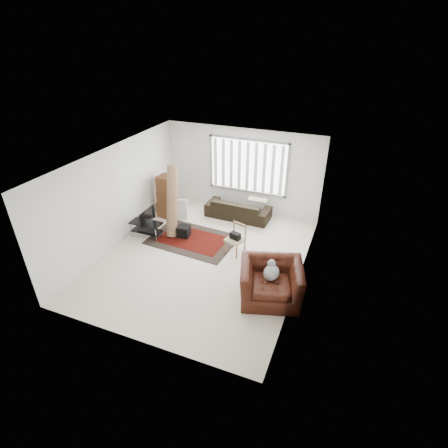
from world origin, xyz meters
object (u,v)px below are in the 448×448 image
(sofa, at_px, (238,206))
(tv_stand, at_px, (146,226))
(moving_boxes, at_px, (167,198))
(side_chair, at_px, (236,238))
(armchair, at_px, (271,280))

(sofa, bearing_deg, tv_stand, 46.55)
(moving_boxes, height_order, sofa, moving_boxes)
(tv_stand, bearing_deg, side_chair, 3.74)
(moving_boxes, relative_size, side_chair, 1.64)
(side_chair, height_order, armchair, armchair)
(tv_stand, relative_size, armchair, 0.57)
(side_chair, relative_size, armchair, 0.51)
(tv_stand, relative_size, side_chair, 1.11)
(tv_stand, bearing_deg, moving_boxes, 92.46)
(moving_boxes, distance_m, side_chair, 2.95)
(side_chair, bearing_deg, sofa, 123.90)
(side_chair, bearing_deg, armchair, -30.28)
(sofa, distance_m, side_chair, 1.99)
(tv_stand, bearing_deg, sofa, 45.45)
(sofa, xyz_separation_m, side_chair, (0.61, -1.90, 0.07))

